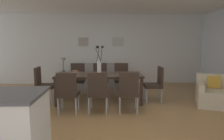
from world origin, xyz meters
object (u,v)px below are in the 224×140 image
Objects in this scene: dining_chair_head_west at (42,83)px; dining_chair_near_right at (77,77)px; bowl_near_left at (72,74)px; dining_chair_far_left at (98,90)px; centerpiece_vase at (99,63)px; dining_chair_near_left at (68,91)px; dining_table at (99,77)px; dining_chair_mid_right at (122,77)px; dining_chair_head_east at (156,82)px; framed_picture_left at (83,42)px; sofa at (97,78)px; dining_chair_far_right at (100,77)px; side_table at (64,80)px; bowl_near_right at (75,71)px; framed_picture_center at (118,42)px; dining_chair_mid_left at (128,90)px; armchair at (214,94)px; table_lamp at (63,62)px.

dining_chair_near_right is at bearing 45.64° from dining_chair_head_west.
bowl_near_left is at bearing -15.64° from dining_chair_head_west.
centerpiece_vase reaches higher than dining_chair_far_left.
centerpiece_vase is at bearing 52.56° from dining_chair_near_left.
dining_table is 1.09m from dining_chair_mid_right.
dining_chair_head_east is 3.37m from framed_picture_left.
framed_picture_left reaches higher than sofa.
dining_chair_head_east is at bearing -21.48° from dining_chair_near_right.
framed_picture_left is (-2.13, 2.38, 1.07)m from dining_chair_head_east.
dining_table is 1.50m from dining_chair_head_east.
dining_chair_far_left is at bearing -90.37° from dining_chair_far_right.
bowl_near_left is at bearing -72.43° from side_table.
bowl_near_right is at bearing -87.68° from dining_chair_near_right.
side_table is (-1.30, 1.80, -0.76)m from centerpiece_vase.
framed_picture_center is at bearing 63.12° from bowl_near_left.
centerpiece_vase is 0.73m from bowl_near_left.
framed_picture_center is at bearing 78.65° from dining_chair_far_left.
side_table is (-0.63, 2.01, -0.52)m from bowl_near_left.
dining_chair_head_east is at bearing -70.40° from framed_picture_center.
dining_chair_far_right is 2.42× the size of framed_picture_left.
dining_table is 1.09m from dining_chair_near_right.
dining_chair_mid_left reaches higher than side_table.
dining_chair_far_left is 2.20× the size of framed_picture_center.
armchair is (3.51, 0.44, -0.23)m from dining_chair_near_left.
dining_chair_head_west reaches higher than sofa.
bowl_near_right reaches higher than sofa.
framed_picture_center is (0.64, 2.36, 0.91)m from dining_table.
dining_chair_far_right is at bearing 148.97° from dining_chair_head_east.
dining_chair_near_left and dining_chair_near_right have the same top height.
bowl_near_right reaches higher than armchair.
centerpiece_vase is at bearing 171.46° from armchair.
table_lamp is (-2.79, 1.82, 0.38)m from dining_chair_head_east.
dining_chair_far_left is at bearing -150.51° from dining_chair_head_east.
bowl_near_left is (-0.66, -0.21, -0.24)m from centerpiece_vase.
dining_chair_head_west is 1.25× the size of centerpiece_vase.
dining_chair_head_east is at bearing -33.14° from side_table.
dining_chair_mid_right is (1.34, 0.02, 0.00)m from dining_chair_near_right.
dining_chair_mid_left is 1.00× the size of dining_chair_head_west.
dining_chair_near_left is 1.11m from bowl_near_right.
bowl_near_right is 0.09× the size of sofa.
framed_picture_center is (0.64, 1.49, 1.07)m from dining_chair_far_right.
dining_chair_near_right is 1.20m from centerpiece_vase.
table_lamp is at bearing -163.76° from framed_picture_center.
table_lamp reaches higher than bowl_near_right.
framed_picture_left is (-0.64, 2.36, 0.56)m from centerpiece_vase.
dining_chair_near_right is (-0.02, 1.71, 0.00)m from dining_chair_near_left.
dining_table is 2.39× the size of dining_chair_mid_right.
dining_chair_mid_left is 3.39m from framed_picture_center.
table_lamp reaches higher than dining_chair_far_right.
dining_table is 2.61m from framed_picture_center.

